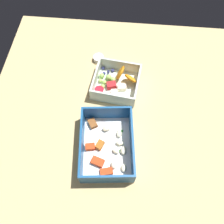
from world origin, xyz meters
TOP-DOWN VIEW (x-y plane):
  - table_surface at (0.00, 0.00)cm, footprint 80.00×80.00cm
  - pasta_container at (-12.63, 0.62)cm, footprint 21.68×16.75cm
  - fruit_bowl at (9.50, -0.16)cm, footprint 15.48×15.97cm
  - paper_cup_liner at (20.14, 6.98)cm, footprint 3.75×3.75cm

SIDE VIEW (x-z plane):
  - table_surface at x=0.00cm, z-range 0.00..2.00cm
  - paper_cup_liner at x=20.14cm, z-range 2.00..3.66cm
  - fruit_bowl at x=9.50cm, z-range 0.97..6.75cm
  - pasta_container at x=-12.63cm, z-range 0.75..7.61cm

